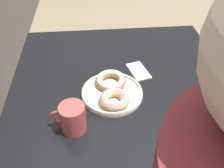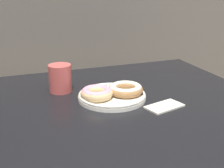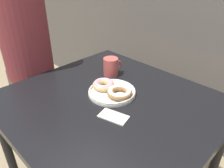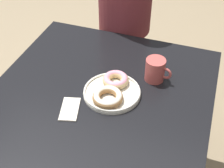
# 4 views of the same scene
# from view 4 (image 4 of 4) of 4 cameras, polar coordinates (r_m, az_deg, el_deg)

# --- Properties ---
(dining_table) EXTENTS (1.05, 0.97, 0.76)m
(dining_table) POSITION_cam_4_polar(r_m,az_deg,el_deg) (1.42, -2.47, -4.66)
(dining_table) COLOR black
(dining_table) RESTS_ON ground_plane
(donut_plate) EXTENTS (0.29, 0.25, 0.05)m
(donut_plate) POSITION_cam_4_polar(r_m,az_deg,el_deg) (1.36, -0.05, -1.14)
(donut_plate) COLOR silver
(donut_plate) RESTS_ON dining_table
(coffee_mug) EXTENTS (0.09, 0.13, 0.11)m
(coffee_mug) POSITION_cam_4_polar(r_m,az_deg,el_deg) (1.43, 7.96, 2.61)
(coffee_mug) COLOR #B74C47
(coffee_mug) RESTS_ON dining_table
(person_figure) EXTENTS (0.34, 0.31, 1.46)m
(person_figure) POSITION_cam_4_polar(r_m,az_deg,el_deg) (1.92, 2.36, 12.18)
(person_figure) COLOR brown
(person_figure) RESTS_ON ground_plane
(napkin) EXTENTS (0.15, 0.11, 0.01)m
(napkin) POSITION_cam_4_polar(r_m,az_deg,el_deg) (1.32, -7.71, -4.55)
(napkin) COLOR beige
(napkin) RESTS_ON dining_table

